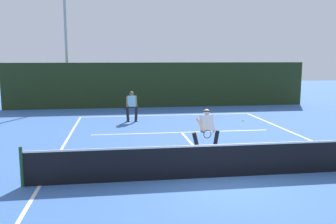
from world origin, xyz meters
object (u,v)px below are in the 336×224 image
tennis_ball_extra (163,160)px  light_pole (66,33)px  tennis_ball (243,121)px  player_near (206,129)px  player_far (132,105)px

tennis_ball_extra → light_pole: size_ratio=0.01×
tennis_ball → light_pole: bearing=144.8°
player_near → player_far: size_ratio=1.00×
player_near → light_pole: size_ratio=0.20×
tennis_ball → tennis_ball_extra: same height
player_far → light_pole: bearing=-54.1°
player_far → tennis_ball: 6.01m
player_far → light_pole: size_ratio=0.20×
player_far → tennis_ball: size_ratio=24.45×
player_near → player_far: 7.25m
player_far → tennis_ball_extra: (0.69, -7.60, -0.85)m
player_near → tennis_ball: 7.18m
tennis_ball → light_pole: size_ratio=0.01×
tennis_ball → tennis_ball_extra: size_ratio=1.00×
tennis_ball_extra → player_far: bearing=95.2°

